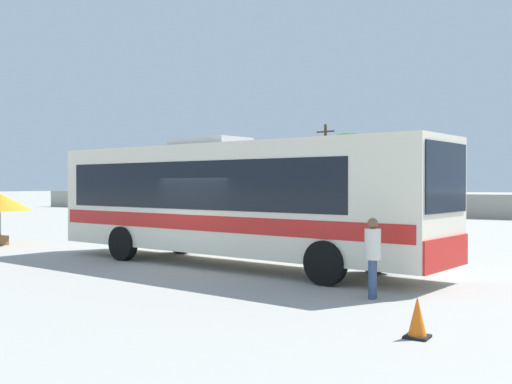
# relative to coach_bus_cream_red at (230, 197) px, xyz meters

# --- Properties ---
(ground_plane) EXTENTS (300.00, 300.00, 0.00)m
(ground_plane) POSITION_rel_coach_bus_cream_red_xyz_m (-0.42, 9.27, -1.96)
(ground_plane) COLOR #A3A099
(perimeter_wall) EXTENTS (80.00, 0.30, 1.63)m
(perimeter_wall) POSITION_rel_coach_bus_cream_red_xyz_m (-0.42, 28.00, -1.15)
(perimeter_wall) COLOR #9E998C
(perimeter_wall) RESTS_ON ground_plane
(coach_bus_cream_red) EXTENTS (12.70, 4.21, 3.68)m
(coach_bus_cream_red) POSITION_rel_coach_bus_cream_red_xyz_m (0.00, 0.00, 0.00)
(coach_bus_cream_red) COLOR silver
(coach_bus_cream_red) RESTS_ON ground_plane
(attendant_by_bus_door) EXTENTS (0.38, 0.38, 1.64)m
(attendant_by_bus_door) POSITION_rel_coach_bus_cream_red_xyz_m (5.28, -2.72, -1.03)
(attendant_by_bus_door) COLOR #33476B
(attendant_by_bus_door) RESTS_ON ground_plane
(vendor_umbrella_near_gate_orange) EXTENTS (2.35, 2.35, 1.97)m
(vendor_umbrella_near_gate_orange) POSITION_rel_coach_bus_cream_red_xyz_m (-10.63, 0.22, -0.35)
(vendor_umbrella_near_gate_orange) COLOR gray
(vendor_umbrella_near_gate_orange) RESTS_ON ground_plane
(parked_car_leftmost_black) EXTENTS (4.27, 2.02, 1.47)m
(parked_car_leftmost_black) POSITION_rel_coach_bus_cream_red_xyz_m (-16.06, 24.89, -1.18)
(parked_car_leftmost_black) COLOR black
(parked_car_leftmost_black) RESTS_ON ground_plane
(parked_car_second_red) EXTENTS (4.32, 2.06, 1.50)m
(parked_car_second_red) POSITION_rel_coach_bus_cream_red_xyz_m (-9.68, 24.24, -1.17)
(parked_car_second_red) COLOR red
(parked_car_second_red) RESTS_ON ground_plane
(parked_car_third_black) EXTENTS (4.61, 2.25, 1.41)m
(parked_car_third_black) POSITION_rel_coach_bus_cream_red_xyz_m (-3.89, 24.42, -1.21)
(parked_car_third_black) COLOR black
(parked_car_third_black) RESTS_ON ground_plane
(utility_pole_near) EXTENTS (1.78, 0.54, 7.24)m
(utility_pole_near) POSITION_rel_coach_bus_cream_red_xyz_m (-11.22, 31.29, 1.83)
(utility_pole_near) COLOR #4C3823
(utility_pole_near) RESTS_ON ground_plane
(roadside_tree_left) EXTENTS (4.39, 4.39, 5.76)m
(roadside_tree_left) POSITION_rel_coach_bus_cream_red_xyz_m (-18.08, 33.74, 1.92)
(roadside_tree_left) COLOR brown
(roadside_tree_left) RESTS_ON ground_plane
(roadside_tree_midleft) EXTENTS (5.21, 5.21, 6.37)m
(roadside_tree_midleft) POSITION_rel_coach_bus_cream_red_xyz_m (-8.65, 30.15, 2.19)
(roadside_tree_midleft) COLOR brown
(roadside_tree_midleft) RESTS_ON ground_plane
(traffic_cone_on_apron) EXTENTS (0.36, 0.36, 0.64)m
(traffic_cone_on_apron) POSITION_rel_coach_bus_cream_red_xyz_m (6.96, -5.39, -1.66)
(traffic_cone_on_apron) COLOR black
(traffic_cone_on_apron) RESTS_ON ground_plane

